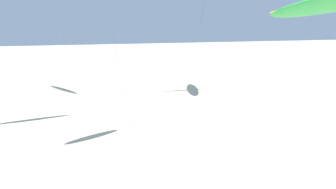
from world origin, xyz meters
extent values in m
cylinder|color=#4C4C51|center=(-3.51, 41.86, 7.07)|extent=(1.19, 3.66, 14.14)
cylinder|color=#4C4C51|center=(16.16, 50.31, 9.43)|extent=(1.45, 5.27, 18.86)
cylinder|color=#4C4C51|center=(14.61, 53.94, 6.30)|extent=(3.96, 3.54, 12.60)
cylinder|color=#4C4C51|center=(1.76, 30.68, 8.40)|extent=(1.56, 8.85, 16.81)
cylinder|color=#4C4C51|center=(-0.45, 54.91, 9.75)|extent=(0.70, 5.62, 19.51)
camera|label=1|loc=(-1.68, 7.65, 10.37)|focal=44.36mm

